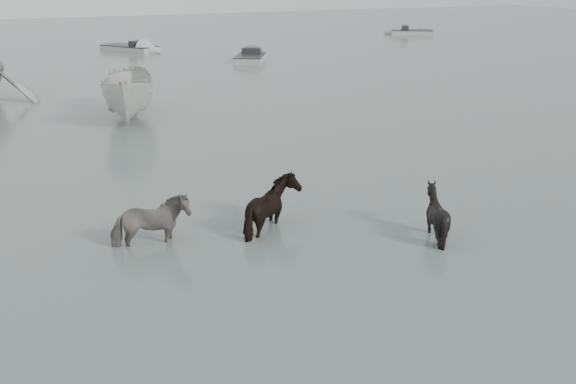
% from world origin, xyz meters
% --- Properties ---
extents(ground, '(140.00, 140.00, 0.00)m').
position_xyz_m(ground, '(0.00, 0.00, 0.00)').
color(ground, '#516059').
rests_on(ground, ground).
extents(pony_pinto, '(1.65, 0.84, 1.35)m').
position_xyz_m(pony_pinto, '(-1.68, 2.39, 0.68)').
color(pony_pinto, black).
rests_on(pony_pinto, ground).
extents(pony_dark, '(1.75, 1.86, 1.49)m').
position_xyz_m(pony_dark, '(0.94, 2.14, 0.75)').
color(pony_dark, black).
rests_on(pony_dark, ground).
extents(pony_black, '(1.51, 1.45, 1.30)m').
position_xyz_m(pony_black, '(3.93, 0.41, 0.65)').
color(pony_black, black).
rests_on(pony_black, ground).
extents(boat_small, '(3.09, 5.34, 1.94)m').
position_xyz_m(boat_small, '(0.26, 14.51, 0.97)').
color(boat_small, beige).
rests_on(boat_small, ground).
extents(skiff_port, '(3.56, 4.68, 0.75)m').
position_xyz_m(skiff_port, '(9.93, 27.24, 0.38)').
color(skiff_port, '#9D9F9C').
rests_on(skiff_port, ground).
extents(skiff_mid, '(4.54, 5.67, 0.75)m').
position_xyz_m(skiff_mid, '(4.21, 35.38, 0.38)').
color(skiff_mid, '#A9ACA9').
rests_on(skiff_mid, ground).
extents(skiff_star, '(4.96, 3.67, 0.75)m').
position_xyz_m(skiff_star, '(28.54, 37.37, 0.38)').
color(skiff_star, '#A8A9A4').
rests_on(skiff_star, ground).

